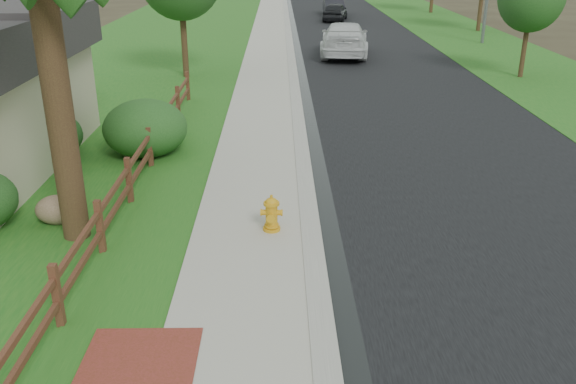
{
  "coord_description": "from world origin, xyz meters",
  "views": [
    {
      "loc": [
        -0.24,
        -7.54,
        5.5
      ],
      "look_at": [
        -0.06,
        4.05,
        0.73
      ],
      "focal_mm": 38.0,
      "sensor_mm": 36.0,
      "label": 1
    }
  ],
  "objects_px": {
    "ranch_fence": "(140,160)",
    "white_suv": "(344,39)",
    "dark_car_mid": "(335,11)",
    "fire_hydrant": "(272,214)"
  },
  "relations": [
    {
      "from": "white_suv",
      "to": "dark_car_mid",
      "type": "xyz_separation_m",
      "value": [
        0.84,
        15.07,
        -0.18
      ]
    },
    {
      "from": "dark_car_mid",
      "to": "white_suv",
      "type": "bearing_deg",
      "value": 98.39
    },
    {
      "from": "fire_hydrant",
      "to": "dark_car_mid",
      "type": "bearing_deg",
      "value": 83.02
    },
    {
      "from": "white_suv",
      "to": "dark_car_mid",
      "type": "distance_m",
      "value": 15.1
    },
    {
      "from": "ranch_fence",
      "to": "fire_hydrant",
      "type": "xyz_separation_m",
      "value": [
        3.2,
        -2.82,
        -0.17
      ]
    },
    {
      "from": "ranch_fence",
      "to": "dark_car_mid",
      "type": "distance_m",
      "value": 34.0
    },
    {
      "from": "ranch_fence",
      "to": "fire_hydrant",
      "type": "bearing_deg",
      "value": -41.4
    },
    {
      "from": "fire_hydrant",
      "to": "white_suv",
      "type": "distance_m",
      "value": 21.19
    },
    {
      "from": "ranch_fence",
      "to": "dark_car_mid",
      "type": "bearing_deg",
      "value": 77.08
    },
    {
      "from": "ranch_fence",
      "to": "white_suv",
      "type": "xyz_separation_m",
      "value": [
        6.76,
        18.06,
        0.25
      ]
    }
  ]
}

